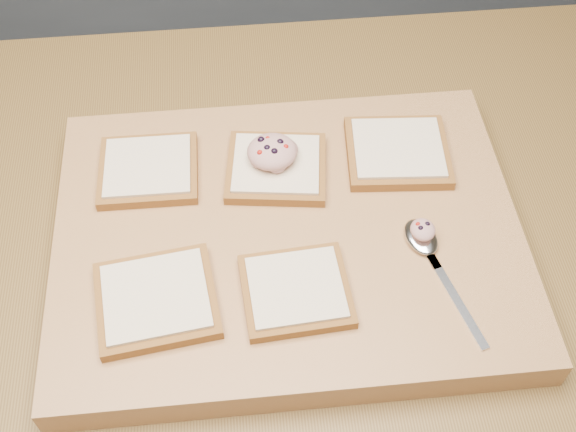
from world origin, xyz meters
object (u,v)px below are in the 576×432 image
tuna_salad_dollop (272,151)px  spoon (426,246)px  cutting_board (288,237)px  bread_far_center (276,167)px

tuna_salad_dollop → spoon: tuna_salad_dollop is taller
cutting_board → tuna_salad_dollop: bearing=96.4°
cutting_board → spoon: size_ratio=3.09×
cutting_board → bread_far_center: size_ratio=4.06×
bread_far_center → tuna_salad_dollop: tuna_salad_dollop is taller
cutting_board → spoon: bearing=-16.8°
tuna_salad_dollop → spoon: 0.22m
bread_far_center → spoon: (0.16, -0.13, -0.00)m
cutting_board → bread_far_center: bearing=94.0°
bread_far_center → spoon: size_ratio=0.76×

